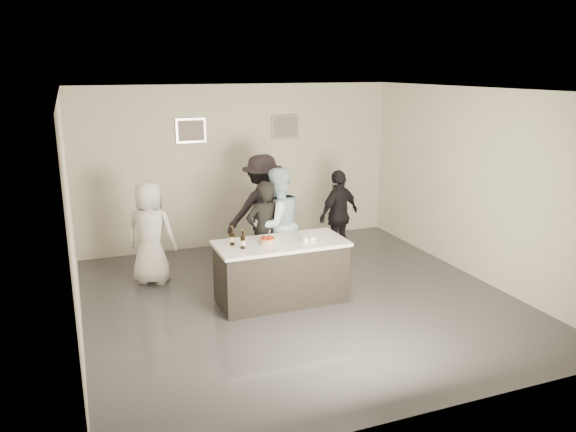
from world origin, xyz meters
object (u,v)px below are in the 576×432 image
object	(u,v)px
beer_bottle_b	(243,240)
person_guest_right	(339,215)
cake	(268,241)
person_guest_left	(151,233)
person_main_black	(264,233)
person_main_blue	(277,225)
beer_bottle_a	(232,236)
person_guest_back	(263,210)
bar_counter	(281,272)

from	to	relation	value
beer_bottle_b	person_guest_right	world-z (taller)	person_guest_right
cake	person_guest_left	size ratio (longest dim) A/B	0.13
person_guest_left	person_guest_right	xyz separation A→B (m)	(3.23, -0.01, -0.02)
person_main_black	person_main_blue	world-z (taller)	person_main_blue
person_guest_right	beer_bottle_b	bearing A→B (deg)	11.43
beer_bottle_a	person_guest_left	bearing A→B (deg)	125.62
beer_bottle_b	person_guest_back	size ratio (longest dim) A/B	0.14
person_main_black	person_guest_back	size ratio (longest dim) A/B	0.87
beer_bottle_b	cake	bearing A→B (deg)	14.81
bar_counter	person_main_blue	bearing A→B (deg)	73.57
beer_bottle_a	person_guest_back	xyz separation A→B (m)	(0.96, 1.50, -0.08)
person_guest_right	person_guest_left	bearing A→B (deg)	-23.36
beer_bottle_b	person_guest_back	distance (m)	1.92
person_main_black	person_guest_left	bearing A→B (deg)	-31.60
bar_counter	person_guest_back	size ratio (longest dim) A/B	0.98
beer_bottle_a	person_guest_back	world-z (taller)	person_guest_back
person_main_blue	beer_bottle_a	bearing A→B (deg)	22.14
person_main_blue	person_guest_right	world-z (taller)	person_main_blue
person_guest_back	beer_bottle_a	bearing A→B (deg)	54.10
cake	person_main_black	world-z (taller)	person_main_black
beer_bottle_a	person_main_blue	distance (m)	1.20
beer_bottle_a	person_main_black	bearing A→B (deg)	42.54
bar_counter	cake	xyz separation A→B (m)	(-0.20, -0.00, 0.49)
beer_bottle_a	person_main_black	xyz separation A→B (m)	(0.68, 0.62, -0.21)
beer_bottle_b	person_main_blue	size ratio (longest dim) A/B	0.14
person_guest_right	bar_counter	bearing A→B (deg)	18.12
bar_counter	person_main_black	world-z (taller)	person_main_black
person_main_black	person_guest_left	world-z (taller)	person_main_black
person_main_black	beer_bottle_b	bearing A→B (deg)	46.47
cake	person_guest_right	xyz separation A→B (m)	(1.81, 1.41, -0.14)
beer_bottle_b	bar_counter	bearing A→B (deg)	10.04
bar_counter	cake	bearing A→B (deg)	-179.50
person_main_blue	person_guest_back	world-z (taller)	person_guest_back
person_guest_left	bar_counter	bearing A→B (deg)	170.42
beer_bottle_b	beer_bottle_a	bearing A→B (deg)	113.67
bar_counter	cake	distance (m)	0.53
beer_bottle_a	person_main_black	distance (m)	0.94
person_guest_back	person_guest_left	bearing A→B (deg)	2.16
beer_bottle_a	person_main_black	size ratio (longest dim) A/B	0.16
bar_counter	person_guest_right	size ratio (longest dim) A/B	1.17
bar_counter	person_guest_left	size ratio (longest dim) A/B	1.15
beer_bottle_a	person_main_blue	world-z (taller)	person_main_blue
person_main_blue	person_guest_left	bearing A→B (deg)	-33.38
beer_bottle_a	person_guest_right	size ratio (longest dim) A/B	0.16
person_guest_left	person_guest_back	world-z (taller)	person_guest_back
cake	beer_bottle_b	distance (m)	0.41
person_main_blue	person_guest_back	bearing A→B (deg)	-108.10
bar_counter	beer_bottle_b	size ratio (longest dim) A/B	7.15
beer_bottle_b	person_guest_back	world-z (taller)	person_guest_back
person_guest_back	beer_bottle_b	bearing A→B (deg)	59.81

